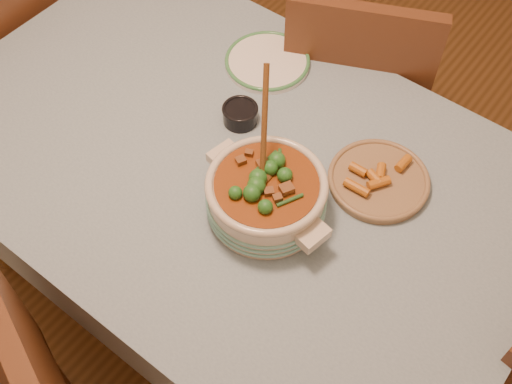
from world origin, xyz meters
TOP-DOWN VIEW (x-y plane):
  - floor at (0.00, 0.00)m, footprint 4.50×4.50m
  - dining_table at (0.00, 0.00)m, footprint 1.68×1.08m
  - stew_casserole at (0.18, -0.07)m, footprint 0.37×0.33m
  - white_plate at (-0.13, 0.34)m, footprint 0.26×0.26m
  - condiment_bowl at (-0.05, 0.12)m, footprint 0.11×0.11m
  - fried_plate at (0.36, 0.17)m, footprint 0.30×0.30m
  - chair_far at (0.03, 0.62)m, footprint 0.59×0.59m
  - chair_left at (-1.00, 0.00)m, footprint 0.43×0.43m

SIDE VIEW (x-z plane):
  - floor at x=0.00m, z-range 0.00..0.00m
  - chair_left at x=-1.00m, z-range 0.06..0.93m
  - chair_far at x=0.03m, z-range 0.06..1.02m
  - dining_table at x=0.00m, z-range 0.29..1.04m
  - white_plate at x=-0.13m, z-range 0.76..0.78m
  - fried_plate at x=0.36m, z-range 0.75..0.80m
  - condiment_bowl at x=-0.05m, z-range 0.76..0.81m
  - stew_casserole at x=0.18m, z-range 0.66..1.00m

